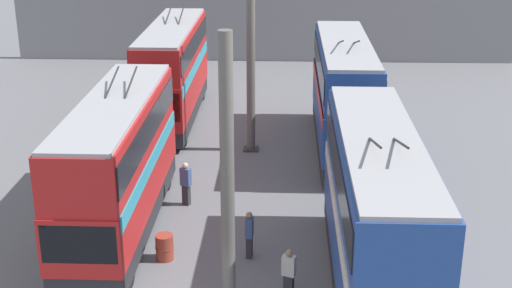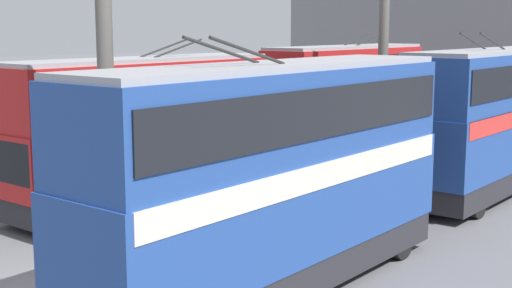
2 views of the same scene
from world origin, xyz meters
name	(u,v)px [view 2 (image 2 of 2)]	position (x,y,z in m)	size (l,w,h in m)	color
support_column_near	(107,105)	(2.39, 0.00, 4.18)	(0.73, 0.73, 8.62)	#605B56
support_column_far	(382,75)	(16.33, 0.00, 4.18)	(0.73, 0.73, 8.62)	#605B56
bus_left_near	(276,166)	(3.54, -4.43, 3.01)	(10.97, 2.54, 5.92)	black
bus_left_far	(494,112)	(16.70, -4.43, 3.01)	(10.89, 2.54, 5.91)	black
bus_right_mid	(145,121)	(7.65, 4.43, 2.87)	(10.82, 2.54, 5.68)	black
bus_right_far	(347,92)	(20.90, 4.43, 2.97)	(11.01, 2.54, 5.82)	black
person_by_right_row	(234,172)	(9.93, 2.31, 0.97)	(0.40, 0.48, 1.82)	#2D2D33
person_by_left_row	(185,239)	(3.25, -1.81, 0.88)	(0.37, 0.48, 1.66)	#2D2D33
person_aisle_midway	(212,209)	(5.71, -0.45, 0.92)	(0.44, 0.29, 1.73)	#2D2D33
oil_drum	(137,210)	(5.46, 2.47, 0.46)	(0.65, 0.65, 0.92)	#933828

